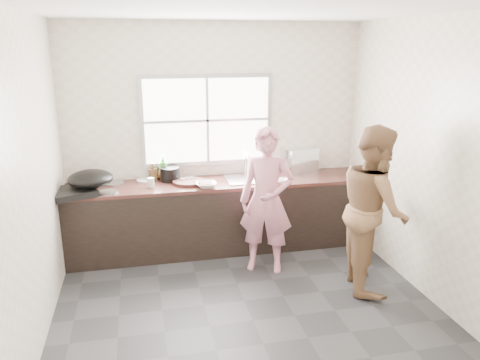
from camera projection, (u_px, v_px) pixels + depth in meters
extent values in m
cube|color=#2B2B2E|center=(244.00, 301.00, 4.61)|extent=(3.60, 3.20, 0.01)
cube|color=silver|center=(245.00, 10.00, 3.86)|extent=(3.60, 3.20, 0.01)
cube|color=beige|center=(215.00, 136.00, 5.74)|extent=(3.60, 0.01, 2.70)
cube|color=beige|center=(32.00, 180.00, 3.86)|extent=(0.01, 3.20, 2.70)
cube|color=beige|center=(423.00, 158.00, 4.60)|extent=(0.01, 3.20, 2.70)
cube|color=beige|center=(306.00, 236.00, 2.72)|extent=(3.60, 0.01, 2.70)
cube|color=black|center=(221.00, 217.00, 5.70)|extent=(3.60, 0.62, 0.82)
cube|color=#3A1D17|center=(220.00, 183.00, 5.58)|extent=(3.60, 0.64, 0.04)
cube|color=silver|center=(249.00, 179.00, 5.65)|extent=(0.55, 0.45, 0.02)
cylinder|color=silver|center=(245.00, 164.00, 5.80)|extent=(0.02, 0.02, 0.30)
cube|color=#9EA0A5|center=(207.00, 120.00, 5.65)|extent=(1.60, 0.05, 1.10)
cube|color=white|center=(207.00, 121.00, 5.62)|extent=(1.50, 0.01, 1.00)
imported|color=#D27E93|center=(266.00, 205.00, 5.07)|extent=(0.64, 0.54, 1.50)
imported|color=brown|center=(374.00, 208.00, 4.70)|extent=(0.81, 0.95, 1.69)
cylinder|color=#331814|center=(188.00, 182.00, 5.48)|extent=(0.40, 0.40, 0.04)
cube|color=silver|center=(188.00, 178.00, 5.56)|extent=(0.21, 0.15, 0.01)
imported|color=silver|center=(206.00, 185.00, 5.33)|extent=(0.24, 0.24, 0.06)
imported|color=silver|center=(259.00, 175.00, 5.76)|extent=(0.23, 0.23, 0.06)
imported|color=white|center=(281.00, 180.00, 5.52)|extent=(0.19, 0.19, 0.06)
cylinder|color=black|center=(170.00, 174.00, 5.57)|extent=(0.30, 0.30, 0.16)
cylinder|color=silver|center=(146.00, 180.00, 5.59)|extent=(0.26, 0.26, 0.02)
imported|color=#35812A|center=(163.00, 167.00, 5.62)|extent=(0.14, 0.14, 0.30)
imported|color=#3E290F|center=(153.00, 172.00, 5.60)|extent=(0.09, 0.10, 0.20)
imported|color=#513214|center=(164.00, 172.00, 5.62)|extent=(0.16, 0.16, 0.19)
cylinder|color=silver|center=(151.00, 182.00, 5.34)|extent=(0.10, 0.10, 0.11)
cube|color=black|center=(73.00, 192.00, 5.05)|extent=(0.57, 0.57, 0.07)
ellipsoid|color=black|center=(91.00, 179.00, 5.13)|extent=(0.63, 0.63, 0.18)
cube|color=silver|center=(299.00, 160.00, 5.97)|extent=(0.47, 0.39, 0.31)
cylinder|color=#B6B7BD|center=(108.00, 192.00, 5.15)|extent=(0.27, 0.27, 0.01)
cylinder|color=#A2A5A9|center=(114.00, 183.00, 5.49)|extent=(0.31, 0.31, 0.01)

